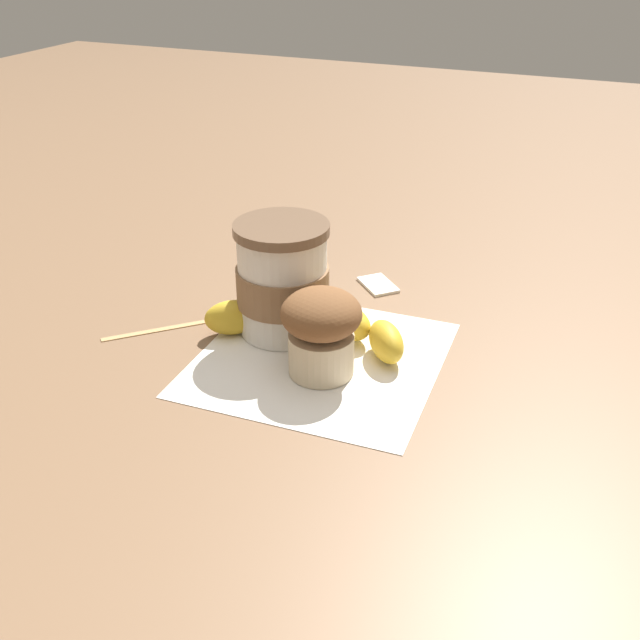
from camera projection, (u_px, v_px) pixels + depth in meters
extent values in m
plane|color=brown|center=(320.00, 359.00, 0.73)|extent=(3.00, 3.00, 0.00)
cube|color=white|center=(320.00, 358.00, 0.73)|extent=(0.24, 0.24, 0.00)
cylinder|color=silver|center=(283.00, 283.00, 0.75)|extent=(0.09, 0.09, 0.11)
cylinder|color=brown|center=(281.00, 229.00, 0.72)|extent=(0.10, 0.10, 0.01)
cylinder|color=#846042|center=(283.00, 285.00, 0.75)|extent=(0.09, 0.09, 0.04)
cylinder|color=beige|center=(321.00, 353.00, 0.70)|extent=(0.06, 0.06, 0.04)
ellipsoid|color=brown|center=(321.00, 314.00, 0.68)|extent=(0.08, 0.08, 0.04)
ellipsoid|color=gold|center=(386.00, 341.00, 0.72)|extent=(0.06, 0.06, 0.04)
ellipsoid|color=gold|center=(343.00, 320.00, 0.76)|extent=(0.08, 0.06, 0.04)
ellipsoid|color=gold|center=(289.00, 312.00, 0.77)|extent=(0.07, 0.04, 0.04)
ellipsoid|color=gold|center=(233.00, 317.00, 0.76)|extent=(0.06, 0.06, 0.04)
cube|color=white|center=(379.00, 284.00, 0.87)|extent=(0.06, 0.06, 0.01)
cube|color=tan|center=(155.00, 330.00, 0.78)|extent=(0.08, 0.08, 0.00)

